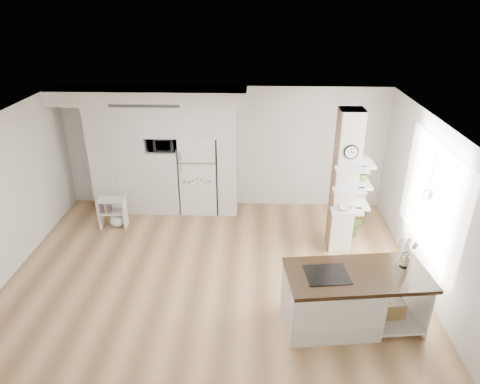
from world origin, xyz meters
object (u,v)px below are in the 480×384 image
object	(u,v)px
refrigerator	(199,173)
bookshelf	(114,215)
floor_plant_a	(355,227)
kitchen_island	(339,298)

from	to	relation	value
refrigerator	bookshelf	world-z (taller)	refrigerator
refrigerator	bookshelf	xyz separation A→B (m)	(-1.69, -0.86, -0.59)
floor_plant_a	bookshelf	bearing A→B (deg)	177.29
refrigerator	floor_plant_a	distance (m)	3.45
refrigerator	floor_plant_a	bearing A→B (deg)	-18.82
floor_plant_a	refrigerator	bearing A→B (deg)	161.18
kitchen_island	refrigerator	bearing A→B (deg)	117.56
refrigerator	bookshelf	size ratio (longest dim) A/B	2.76
kitchen_island	bookshelf	bearing A→B (deg)	139.85
kitchen_island	floor_plant_a	xyz separation A→B (m)	(0.75, 2.49, -0.24)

